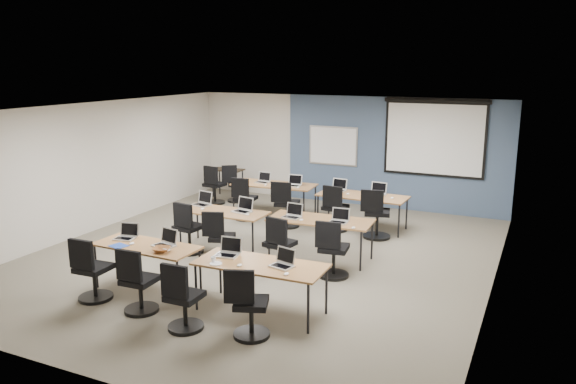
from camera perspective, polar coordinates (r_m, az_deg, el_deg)
The scene contains 58 objects.
floor at distance 10.46m, azimuth -2.56°, elevation -6.48°, with size 8.00×9.00×0.02m, color #6B6354.
ceiling at distance 9.90m, azimuth -2.72°, elevation 8.43°, with size 8.00×9.00×0.02m, color white.
wall_back at distance 14.17m, azimuth 5.83°, elevation 4.25°, with size 8.00×0.04×2.70m, color beige.
wall_front at distance 6.60m, azimuth -21.16°, elevation -6.80°, with size 8.00×0.04×2.70m, color beige.
wall_left at distance 12.43m, azimuth -19.22°, elevation 2.37°, with size 0.04×9.00×2.70m, color beige.
wall_right at distance 9.01m, azimuth 20.54°, elevation -1.55°, with size 0.04×9.00×2.70m, color beige.
blue_accent_panel at distance 13.79m, azimuth 10.71°, elevation 3.85°, with size 5.50×0.04×2.70m, color #3D5977.
whiteboard at distance 14.19m, azimuth 4.60°, elevation 4.70°, with size 1.28×0.03×0.98m.
projector_screen at distance 13.45m, azimuth 14.67°, elevation 5.74°, with size 2.40×0.10×1.82m.
training_table_front_left at distance 9.02m, azimuth -14.17°, elevation -5.53°, with size 1.69×0.70×0.73m.
training_table_front_right at distance 7.98m, azimuth -2.82°, elevation -7.56°, with size 1.87×0.78×0.73m.
training_table_mid_left at distance 10.77m, azimuth -6.61°, elevation -2.18°, with size 1.72×0.71×0.73m.
training_table_mid_right at distance 10.16m, azimuth 3.31°, elevation -3.02°, with size 1.87×0.78×0.73m.
training_table_back_left at distance 13.09m, azimuth -1.42°, elevation 0.65°, with size 1.93×0.80×0.73m.
training_table_back_right at distance 12.07m, azimuth 7.57°, elevation -0.53°, with size 1.90×0.79×0.73m.
laptop_0 at distance 9.39m, azimuth -16.11°, elevation -4.20°, with size 0.32×0.27×0.24m.
mouse_0 at distance 9.09m, azimuth -15.58°, elevation -5.07°, with size 0.06×0.10×0.04m, color white.
task_chair_0 at distance 8.94m, azimuth -19.36°, elevation -7.91°, with size 0.51×0.51×0.99m.
laptop_1 at distance 8.89m, azimuth -12.32°, elevation -4.95°, with size 0.34×0.29×0.25m.
mouse_1 at distance 8.65m, azimuth -12.10°, elevation -5.80°, with size 0.06×0.10×0.03m, color white.
task_chair_1 at distance 8.32m, azimuth -15.03°, elevation -9.22°, with size 0.50×0.50×0.98m.
laptop_2 at distance 8.31m, azimuth -6.09°, elevation -5.98°, with size 0.34×0.28×0.25m.
mouse_2 at distance 7.88m, azimuth -4.96°, elevation -7.43°, with size 0.06×0.10×0.04m, color white.
task_chair_2 at distance 7.67m, azimuth -10.69°, elevation -10.97°, with size 0.48×0.48×0.97m.
laptop_3 at distance 7.84m, azimuth -0.50°, elevation -7.11°, with size 0.31×0.27×0.24m.
mouse_3 at distance 7.54m, azimuth -0.18°, elevation -8.33°, with size 0.06×0.10×0.03m, color white.
task_chair_3 at distance 7.38m, azimuth -4.07°, elevation -11.79°, with size 0.50×0.48×0.97m.
laptop_4 at distance 11.26m, azimuth -8.66°, elevation -0.98°, with size 0.35×0.30×0.26m.
mouse_4 at distance 10.92m, azimuth -8.68°, elevation -1.70°, with size 0.06×0.10×0.04m, color white.
task_chair_4 at distance 10.62m, azimuth -10.14°, elevation -4.03°, with size 0.52×0.52×1.00m.
laptop_5 at distance 10.67m, azimuth -4.57°, elevation -1.65°, with size 0.35×0.30×0.26m.
mouse_5 at distance 10.42m, azimuth -4.14°, elevation -2.30°, with size 0.06×0.10×0.04m, color white.
task_chair_5 at distance 10.05m, azimuth -6.94°, elevation -5.01°, with size 0.50×0.48×0.96m.
laptop_6 at distance 10.25m, azimuth 0.48°, elevation -2.25°, with size 0.33×0.28×0.25m.
mouse_6 at distance 10.05m, azimuth 1.36°, elevation -2.85°, with size 0.06×0.10×0.04m, color white.
task_chair_6 at distance 9.56m, azimuth -0.91°, elevation -5.79°, with size 0.50×0.50×0.99m.
laptop_7 at distance 9.97m, azimuth 5.22°, elevation -2.74°, with size 0.32×0.27×0.24m.
mouse_7 at distance 9.65m, azimuth 6.66°, elevation -3.62°, with size 0.06×0.10×0.03m, color white.
task_chair_7 at distance 9.33m, azimuth 4.51°, elevation -6.28°, with size 0.52×0.52×1.00m.
laptop_8 at distance 13.24m, azimuth -2.55°, elevation 1.23°, with size 0.32×0.27×0.24m.
mouse_8 at distance 12.93m, azimuth -2.28°, elevation 0.72°, with size 0.05×0.09×0.03m, color white.
task_chair_8 at distance 12.73m, azimuth -4.46°, elevation -1.04°, with size 0.51×0.51×0.99m.
laptop_9 at distance 12.87m, azimuth 0.59°, elevation 0.90°, with size 0.33×0.28×0.25m.
mouse_9 at distance 12.66m, azimuth 1.04°, elevation 0.47°, with size 0.06×0.09×0.03m, color white.
task_chair_9 at distance 12.13m, azimuth -0.24°, elevation -1.64°, with size 0.54×0.54×1.02m.
laptop_10 at distance 12.44m, azimuth 5.14°, elevation 0.43°, with size 0.34×0.29×0.26m.
mouse_10 at distance 12.10m, azimuth 6.10°, elevation -0.19°, with size 0.06×0.09×0.03m, color white.
task_chair_10 at distance 11.88m, azimuth 4.74°, elevation -2.04°, with size 0.53×0.53×1.01m.
laptop_11 at distance 12.15m, azimuth 9.10°, elevation 0.02°, with size 0.34×0.29×0.26m.
mouse_11 at distance 11.86m, azimuth 10.53°, elevation -0.61°, with size 0.06×0.10×0.04m, color white.
task_chair_11 at distance 11.48m, azimuth 8.91°, elevation -2.60°, with size 0.56×0.56×1.04m.
blue_mousepad at distance 9.07m, azimuth -16.83°, elevation -5.26°, with size 0.26×0.22×0.01m, color #1E3D9E.
snack_bowl at distance 8.63m, azimuth -12.74°, elevation -5.68°, with size 0.32×0.32×0.08m, color brown.
snack_plate at distance 8.00m, azimuth -7.35°, elevation -7.23°, with size 0.17×0.17×0.01m, color white.
coffee_cup at distance 8.05m, azimuth -7.59°, elevation -6.84°, with size 0.06×0.06×0.05m, color silver.
utility_table at distance 14.91m, azimuth -6.17°, elevation 1.92°, with size 0.83×0.46×0.75m.
spare_chair_a at distance 14.41m, azimuth -5.44°, elevation 0.54°, with size 0.53×0.48×0.96m.
spare_chair_b at distance 14.24m, azimuth -7.54°, elevation 0.40°, with size 0.51×0.51×0.99m.
Camera 1 is at (4.58, -8.74, 3.48)m, focal length 35.00 mm.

